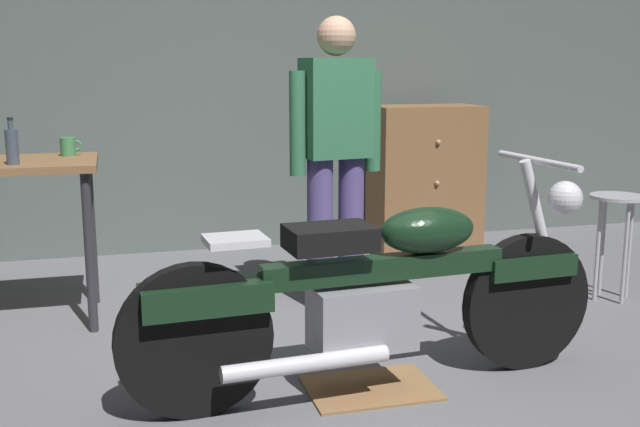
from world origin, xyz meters
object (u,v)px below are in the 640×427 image
at_px(motorcycle, 377,291).
at_px(wooden_dresser, 425,179).
at_px(shop_stool, 616,219).
at_px(person_standing, 336,149).
at_px(bottle, 12,146).
at_px(mug_green_speckled, 68,147).

relative_size(motorcycle, wooden_dresser, 1.99).
bearing_deg(shop_stool, person_standing, 168.54).
bearing_deg(bottle, wooden_dresser, 22.72).
height_order(wooden_dresser, mug_green_speckled, wooden_dresser).
relative_size(motorcycle, bottle, 9.09).
distance_m(shop_stool, mug_green_speckled, 3.22).
xyz_separation_m(motorcycle, person_standing, (0.17, 1.21, 0.48)).
xyz_separation_m(shop_stool, bottle, (-3.38, 0.31, 0.50)).
bearing_deg(motorcycle, person_standing, 78.11).
xyz_separation_m(motorcycle, wooden_dresser, (1.21, 2.34, 0.10)).
bearing_deg(bottle, person_standing, 0.69).
bearing_deg(bottle, mug_green_speckled, 51.69).
bearing_deg(bottle, shop_stool, -5.30).
bearing_deg(mug_green_speckled, wooden_dresser, 18.38).
xyz_separation_m(motorcycle, shop_stool, (1.82, 0.87, 0.05)).
relative_size(person_standing, bottle, 6.93).
bearing_deg(person_standing, bottle, -8.48).
distance_m(person_standing, shop_stool, 1.74).
height_order(motorcycle, mug_green_speckled, mug_green_speckled).
bearing_deg(shop_stool, wooden_dresser, 112.45).
xyz_separation_m(shop_stool, mug_green_speckled, (-3.12, 0.64, 0.45)).
bearing_deg(mug_green_speckled, motorcycle, -49.12).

